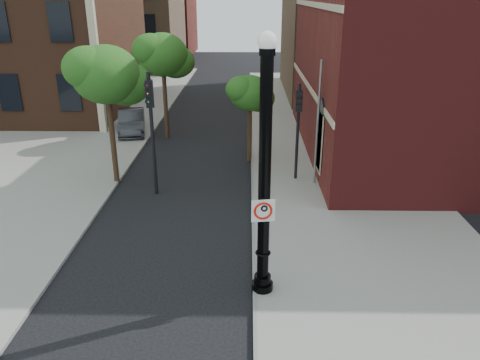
{
  "coord_description": "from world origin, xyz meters",
  "views": [
    {
      "loc": [
        1.84,
        -10.57,
        8.0
      ],
      "look_at": [
        1.61,
        2.0,
        2.97
      ],
      "focal_mm": 35.0,
      "sensor_mm": 36.0,
      "label": 1
    }
  ],
  "objects_px": {
    "no_parking_sign": "(263,211)",
    "traffic_signal_right": "(298,117)",
    "parked_car": "(132,122)",
    "lamppost": "(264,185)",
    "traffic_signal_left": "(151,114)"
  },
  "relations": [
    {
      "from": "lamppost",
      "to": "parked_car",
      "type": "distance_m",
      "value": 18.24
    },
    {
      "from": "parked_car",
      "to": "traffic_signal_right",
      "type": "relative_size",
      "value": 0.97
    },
    {
      "from": "lamppost",
      "to": "parked_car",
      "type": "height_order",
      "value": "lamppost"
    },
    {
      "from": "parked_car",
      "to": "traffic_signal_left",
      "type": "distance_m",
      "value": 10.24
    },
    {
      "from": "lamppost",
      "to": "parked_car",
      "type": "relative_size",
      "value": 1.67
    },
    {
      "from": "parked_car",
      "to": "lamppost",
      "type": "bearing_deg",
      "value": -77.0
    },
    {
      "from": "lamppost",
      "to": "no_parking_sign",
      "type": "bearing_deg",
      "value": -97.15
    },
    {
      "from": "traffic_signal_right",
      "to": "parked_car",
      "type": "bearing_deg",
      "value": 141.04
    },
    {
      "from": "parked_car",
      "to": "traffic_signal_right",
      "type": "distance_m",
      "value": 12.31
    },
    {
      "from": "no_parking_sign",
      "to": "traffic_signal_right",
      "type": "distance_m",
      "value": 9.02
    },
    {
      "from": "traffic_signal_left",
      "to": "traffic_signal_right",
      "type": "height_order",
      "value": "traffic_signal_left"
    },
    {
      "from": "no_parking_sign",
      "to": "parked_car",
      "type": "bearing_deg",
      "value": 106.7
    },
    {
      "from": "lamppost",
      "to": "no_parking_sign",
      "type": "relative_size",
      "value": 11.38
    },
    {
      "from": "lamppost",
      "to": "traffic_signal_left",
      "type": "distance_m",
      "value": 8.3
    },
    {
      "from": "lamppost",
      "to": "traffic_signal_right",
      "type": "distance_m",
      "value": 8.84
    }
  ]
}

